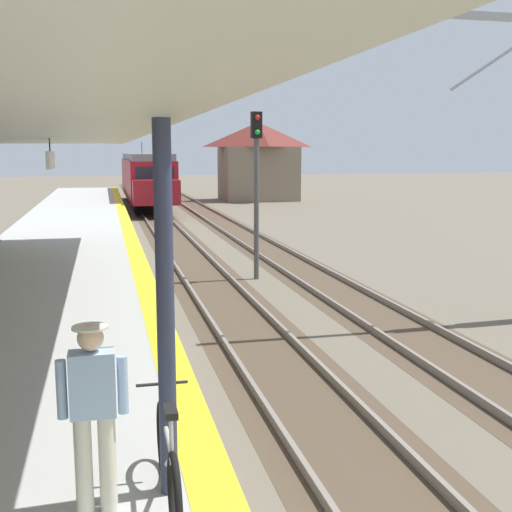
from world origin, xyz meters
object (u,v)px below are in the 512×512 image
object	(u,v)px
rail_signal_post	(256,178)
distant_trackside_house	(258,160)
commuter_person	(93,409)
bicycle_beside_commuter	(168,463)
approaching_train	(146,177)

from	to	relation	value
rail_signal_post	distant_trackside_house	size ratio (longest dim) A/B	0.79
commuter_person	rail_signal_post	world-z (taller)	rail_signal_post
commuter_person	bicycle_beside_commuter	size ratio (longest dim) A/B	0.92
bicycle_beside_commuter	distant_trackside_house	size ratio (longest dim) A/B	0.28
distant_trackside_house	approaching_train	bearing A→B (deg)	-156.54
bicycle_beside_commuter	rail_signal_post	distance (m)	14.94
approaching_train	commuter_person	size ratio (longest dim) A/B	11.74
approaching_train	rail_signal_post	xyz separation A→B (m)	(1.58, -28.81, 1.02)
approaching_train	commuter_person	distance (m)	43.13
commuter_person	bicycle_beside_commuter	world-z (taller)	commuter_person
commuter_person	distant_trackside_house	distance (m)	48.84
approaching_train	distant_trackside_house	world-z (taller)	distant_trackside_house
bicycle_beside_commuter	distant_trackside_house	world-z (taller)	distant_trackside_house
approaching_train	commuter_person	bearing A→B (deg)	-94.25
approaching_train	rail_signal_post	size ratio (longest dim) A/B	3.77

